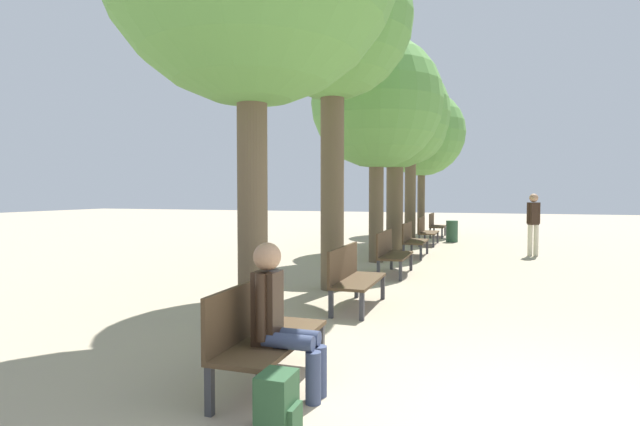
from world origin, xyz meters
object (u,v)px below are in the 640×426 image
person_seated (280,315)px  backpack (278,408)px  bench_row_0 (262,328)px  tree_row_1 (332,23)px  bench_row_5 (435,224)px  tree_row_4 (411,130)px  bench_row_2 (391,251)px  tree_row_5 (422,133)px  tree_row_2 (377,103)px  pedestrian_near (533,220)px  bench_row_3 (412,238)px  bench_row_1 (352,274)px  bench_row_4 (426,230)px  tree_row_3 (395,116)px  trash_bin (452,231)px

person_seated → backpack: person_seated is taller
bench_row_0 → tree_row_1: tree_row_1 is taller
bench_row_5 → tree_row_4: 4.00m
bench_row_2 → tree_row_5: tree_row_5 is taller
tree_row_2 → pedestrian_near: bearing=33.1°
bench_row_3 → tree_row_5: bearing=95.3°
bench_row_5 → tree_row_1: 12.15m
tree_row_1 → bench_row_2: bearing=69.9°
backpack → bench_row_2: bearing=94.4°
bench_row_1 → pedestrian_near: size_ratio=0.89×
tree_row_2 → pedestrian_near: (3.80, 2.48, -2.95)m
backpack → pedestrian_near: 11.82m
bench_row_3 → person_seated: bearing=-88.5°
bench_row_1 → tree_row_4: (-0.70, 10.74, 3.44)m
tree_row_5 → bench_row_4: bearing=-81.0°
bench_row_3 → tree_row_3: size_ratio=0.27×
pedestrian_near → backpack: bearing=-102.5°
tree_row_4 → backpack: tree_row_4 is taller
bench_row_0 → bench_row_5: bearing=90.0°
bench_row_2 → tree_row_2: (-0.70, 1.79, 3.41)m
bench_row_1 → bench_row_3: same height
bench_row_1 → pedestrian_near: (3.11, 7.43, 0.47)m
bench_row_1 → bench_row_4: size_ratio=1.00×
bench_row_4 → pedestrian_near: (3.11, -2.05, 0.47)m
bench_row_2 → pedestrian_near: size_ratio=0.89×
trash_bin → tree_row_4: bearing=-179.4°
tree_row_3 → backpack: bearing=-83.9°
tree_row_4 → person_seated: (0.95, -14.07, -3.27)m
tree_row_2 → tree_row_1: bearing=-90.0°
tree_row_2 → tree_row_4: 5.78m
tree_row_5 → pedestrian_near: 8.13m
tree_row_2 → pedestrian_near: 5.41m
backpack → bench_row_5: bearing=91.9°
pedestrian_near → trash_bin: pedestrian_near is taller
tree_row_2 → backpack: (1.25, -9.04, -3.68)m
trash_bin → pedestrian_near: bearing=-54.8°
bench_row_2 → tree_row_4: size_ratio=0.29×
bench_row_5 → backpack: bench_row_5 is taller
bench_row_1 → bench_row_5: same height
tree_row_2 → tree_row_5: bearing=90.0°
person_seated → pedestrian_near: pedestrian_near is taller
backpack → pedestrian_near: bearing=77.5°
tree_row_5 → backpack: (1.25, -17.95, -3.94)m
tree_row_5 → person_seated: 17.57m
tree_row_2 → tree_row_5: size_ratio=0.93×
bench_row_3 → backpack: 10.42m
bench_row_2 → bench_row_3: same height
tree_row_3 → bench_row_0: bearing=-86.3°
bench_row_4 → tree_row_5: tree_row_5 is taller
bench_row_1 → trash_bin: bench_row_1 is taller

